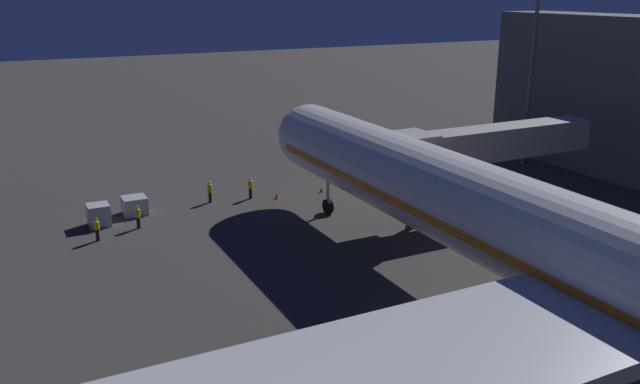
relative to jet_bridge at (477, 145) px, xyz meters
The scene contains 11 objects.
ground_plane 18.65m from the jet_bridge, 53.96° to the left, with size 320.00×320.00×0.00m, color #383533.
jet_bridge is the anchor object (origin of this frame).
apron_floodlight_mast 18.81m from the jet_bridge, 145.80° to the right, with size 2.90×0.50×18.06m.
baggage_container_near_belt 28.02m from the jet_bridge, 26.96° to the right, with size 1.88×1.85×1.43m, color #B7BABF.
baggage_container_mid_row 30.13m from the jet_bridge, 21.77° to the right, with size 1.63×1.66×1.68m, color #B7BABF.
ground_crew_near_nose_gear 19.56m from the jet_bridge, 39.34° to the right, with size 0.40×0.40×1.89m.
ground_crew_by_belt_loader 29.65m from the jet_bridge, 15.13° to the right, with size 0.40×0.40×1.77m.
ground_crew_marshaller_fwd 22.61m from the jet_bridge, 34.76° to the right, with size 0.40×0.40×1.87m.
ground_crew_under_port_wing 27.00m from the jet_bridge, 19.61° to the right, with size 0.40×0.40×1.82m.
traffic_cone_nose_port 14.78m from the jet_bridge, 53.14° to the right, with size 0.36×0.36×0.55m, color orange.
traffic_cone_nose_starboard 17.62m from the jet_bridge, 41.00° to the right, with size 0.36×0.36×0.55m, color orange.
Camera 1 is at (23.37, 25.06, 17.60)m, focal length 36.70 mm.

